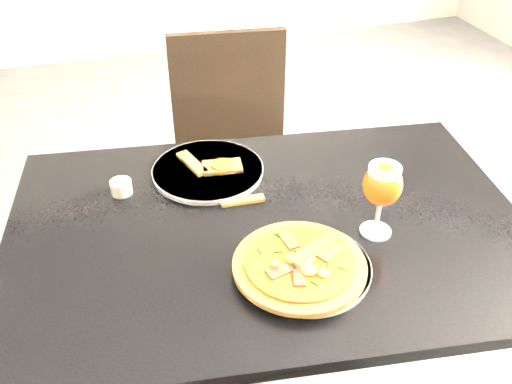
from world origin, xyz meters
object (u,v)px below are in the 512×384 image
object	(u,v)px
dining_table	(268,253)
pizza	(300,264)
beer_glass	(383,185)
chair_far	(234,156)

from	to	relation	value
dining_table	pizza	size ratio (longest dim) A/B	4.69
pizza	dining_table	bearing A→B (deg)	93.76
pizza	beer_glass	xyz separation A→B (m)	(0.21, 0.07, 0.11)
dining_table	beer_glass	xyz separation A→B (m)	(0.22, -0.10, 0.22)
pizza	beer_glass	distance (m)	0.25
beer_glass	pizza	bearing A→B (deg)	-161.74
beer_glass	dining_table	bearing A→B (deg)	155.79
beer_glass	chair_far	bearing A→B (deg)	98.45
dining_table	chair_far	world-z (taller)	chair_far
chair_far	pizza	distance (m)	0.90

